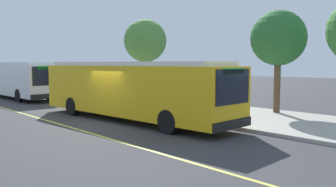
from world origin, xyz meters
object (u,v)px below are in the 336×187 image
Objects in this scene: route_sign_post at (171,80)px; pedestrian_commuter at (200,95)px; transit_bus_second at (16,79)px; waiting_bench at (173,99)px; transit_bus_main at (131,88)px.

pedestrian_commuter is (0.80, 1.44, -0.84)m from route_sign_post.
transit_bus_second is 17.62m from pedestrian_commuter.
route_sign_post is at bearing -44.88° from waiting_bench.
waiting_bench is 0.57× the size of route_sign_post.
pedestrian_commuter reaches higher than waiting_bench.
waiting_bench is (14.22, 4.70, -0.98)m from transit_bus_second.
transit_bus_main is 15.96m from transit_bus_second.
transit_bus_main reaches higher than pedestrian_commuter.
transit_bus_second is 4.28× the size of route_sign_post.
transit_bus_main is 4.42× the size of route_sign_post.
transit_bus_main is 7.74× the size of waiting_bench.
transit_bus_second is at bearing -166.77° from pedestrian_commuter.
waiting_bench is at bearing 111.28° from transit_bus_main.
waiting_bench is 3.27m from route_sign_post.
transit_bus_second and route_sign_post have the same top height.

